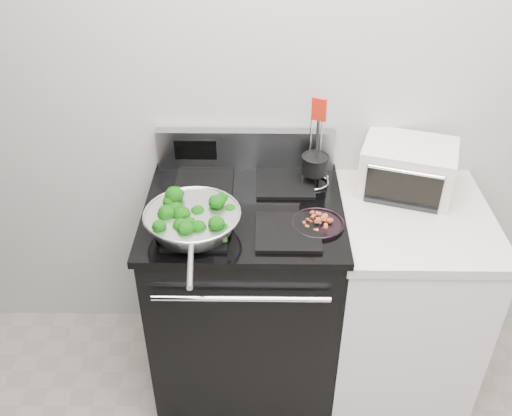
{
  "coord_description": "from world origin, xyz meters",
  "views": [
    {
      "loc": [
        -0.23,
        -0.44,
        2.24
      ],
      "look_at": [
        -0.25,
        1.36,
        0.98
      ],
      "focal_mm": 40.0,
      "sensor_mm": 36.0,
      "label": 1
    }
  ],
  "objects_px": {
    "utensil_holder": "(315,169)",
    "skillet": "(193,220)",
    "gas_range": "(245,292)",
    "toaster_oven": "(407,168)",
    "bacon_plate": "(318,221)"
  },
  "relations": [
    {
      "from": "utensil_holder",
      "to": "skillet",
      "type": "bearing_deg",
      "value": -121.31
    },
    {
      "from": "utensil_holder",
      "to": "toaster_oven",
      "type": "xyz_separation_m",
      "value": [
        0.38,
        -0.0,
        0.01
      ]
    },
    {
      "from": "bacon_plate",
      "to": "toaster_oven",
      "type": "relative_size",
      "value": 0.46
    },
    {
      "from": "bacon_plate",
      "to": "utensil_holder",
      "type": "relative_size",
      "value": 0.51
    },
    {
      "from": "bacon_plate",
      "to": "toaster_oven",
      "type": "bearing_deg",
      "value": 37.25
    },
    {
      "from": "skillet",
      "to": "toaster_oven",
      "type": "bearing_deg",
      "value": 17.26
    },
    {
      "from": "toaster_oven",
      "to": "bacon_plate",
      "type": "bearing_deg",
      "value": -125.07
    },
    {
      "from": "gas_range",
      "to": "toaster_oven",
      "type": "relative_size",
      "value": 2.6
    },
    {
      "from": "gas_range",
      "to": "toaster_oven",
      "type": "bearing_deg",
      "value": 14.54
    },
    {
      "from": "utensil_holder",
      "to": "toaster_oven",
      "type": "distance_m",
      "value": 0.38
    },
    {
      "from": "gas_range",
      "to": "toaster_oven",
      "type": "distance_m",
      "value": 0.88
    },
    {
      "from": "toaster_oven",
      "to": "skillet",
      "type": "bearing_deg",
      "value": -140.22
    },
    {
      "from": "gas_range",
      "to": "bacon_plate",
      "type": "xyz_separation_m",
      "value": [
        0.28,
        -0.12,
        0.48
      ]
    },
    {
      "from": "utensil_holder",
      "to": "toaster_oven",
      "type": "bearing_deg",
      "value": 22.34
    },
    {
      "from": "gas_range",
      "to": "skillet",
      "type": "relative_size",
      "value": 1.98
    }
  ]
}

